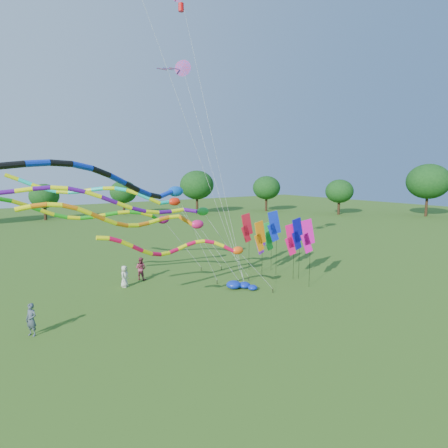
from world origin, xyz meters
TOP-DOWN VIEW (x-y plane):
  - ground at (0.00, 0.00)m, footprint 160.00×160.00m
  - tree_ring at (-3.08, 1.19)m, footprint 112.35×120.90m
  - tube_kite_red at (-2.99, 1.89)m, footprint 11.65×1.11m
  - tube_kite_orange at (-5.02, 4.40)m, footprint 13.80×1.06m
  - tube_kite_purple at (-5.10, 6.31)m, footprint 16.48×3.38m
  - tube_kite_blue at (-7.96, 2.29)m, footprint 17.41×5.54m
  - tube_kite_cyan at (-4.16, 11.39)m, footprint 14.69×5.86m
  - tube_kite_green at (-5.58, 9.62)m, footprint 14.95×1.44m
  - delta_kite_high_c at (1.07, 10.21)m, footprint 3.69×7.14m
  - banner_pole_orange at (5.18, 5.41)m, footprint 1.16×0.11m
  - banner_pole_blue_a at (6.22, 4.93)m, footprint 1.12×0.46m
  - banner_pole_violet at (6.06, 6.40)m, footprint 1.16×0.15m
  - banner_pole_magenta_a at (6.03, 1.21)m, footprint 1.13×0.41m
  - banner_pole_green at (6.92, 6.27)m, footprint 1.16×0.20m
  - banner_pole_red at (5.39, 7.35)m, footprint 1.16×0.19m
  - banner_pole_magenta_b at (6.45, 3.21)m, footprint 1.14×0.38m
  - banner_pole_blue_b at (6.88, 3.00)m, footprint 1.16×0.14m
  - blue_nylon_heap at (1.96, 3.09)m, footprint 1.79×1.64m
  - person_a at (-4.76, 8.73)m, footprint 0.91×0.89m
  - person_b at (-11.52, 3.60)m, footprint 0.69×0.74m
  - person_c at (-3.07, 9.80)m, footprint 1.07×1.10m

SIDE VIEW (x-z plane):
  - ground at x=0.00m, z-range 0.00..0.00m
  - blue_nylon_heap at x=1.96m, z-range -0.03..0.51m
  - person_a at x=-4.76m, z-range 0.00..1.58m
  - person_b at x=-11.52m, z-range 0.00..1.70m
  - person_c at x=-3.07m, z-range 0.00..1.78m
  - banner_pole_violet at x=6.06m, z-range 0.71..4.66m
  - banner_pole_green at x=6.92m, z-range 0.84..5.04m
  - banner_pole_magenta_b at x=6.45m, z-range 0.94..5.35m
  - banner_pole_orange at x=5.18m, z-range 0.98..5.46m
  - banner_pole_blue_b at x=6.88m, z-range 1.15..5.99m
  - banner_pole_red at x=5.39m, z-range 1.18..6.06m
  - banner_pole_magenta_a at x=6.03m, z-range 1.24..6.24m
  - tube_kite_red at x=-2.99m, z-range 1.02..6.69m
  - banner_pole_blue_a at x=6.22m, z-range 1.35..6.60m
  - tube_kite_green at x=-5.58m, z-range 1.56..9.01m
  - tree_ring at x=-3.08m, z-range 0.47..10.18m
  - tube_kite_orange at x=-5.02m, z-range 1.80..9.07m
  - tube_kite_purple at x=-5.10m, z-range 2.19..10.34m
  - tube_kite_cyan at x=-4.16m, z-range 2.24..10.92m
  - tube_kite_blue at x=-7.96m, z-range 2.98..12.71m
  - delta_kite_high_c at x=1.07m, z-range 7.65..25.08m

